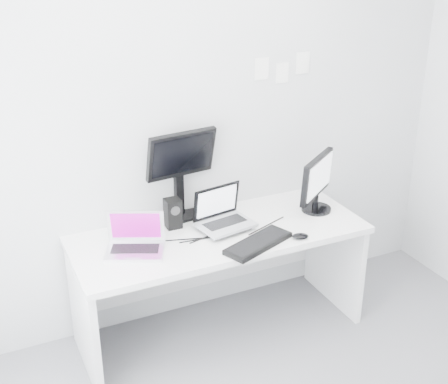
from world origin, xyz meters
The scene contains 12 objects.
back_wall centered at (0.00, 1.60, 1.35)m, with size 3.60×3.60×0.00m, color silver.
desk centered at (0.00, 1.25, 0.36)m, with size 1.80×0.70×0.73m, color white.
macbook centered at (-0.55, 1.22, 0.85)m, with size 0.33×0.25×0.25m, color silver.
speaker centered at (-0.23, 1.43, 0.82)m, with size 0.09×0.09×0.19m, color black.
dell_laptop centered at (0.05, 1.26, 0.86)m, with size 0.32×0.25×0.27m, color #A3A5AB.
rear_monitor centered at (-0.14, 1.53, 1.03)m, with size 0.44×0.16×0.60m, color black.
samsung_monitor centered at (0.70, 1.26, 0.92)m, with size 0.42×0.19×0.39m, color black.
keyboard centered at (0.13, 1.00, 0.74)m, with size 0.45×0.16×0.03m, color black.
mouse centered at (0.40, 0.97, 0.75)m, with size 0.10×0.06×0.03m, color black.
wall_note_0 centered at (0.45, 1.59, 1.62)m, with size 0.10×0.00×0.14m, color white.
wall_note_1 centered at (0.60, 1.59, 1.58)m, with size 0.09×0.00×0.13m, color white.
wall_note_2 centered at (0.75, 1.59, 1.63)m, with size 0.10×0.00×0.14m, color white.
Camera 1 is at (-1.36, -1.74, 2.44)m, focal length 48.58 mm.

